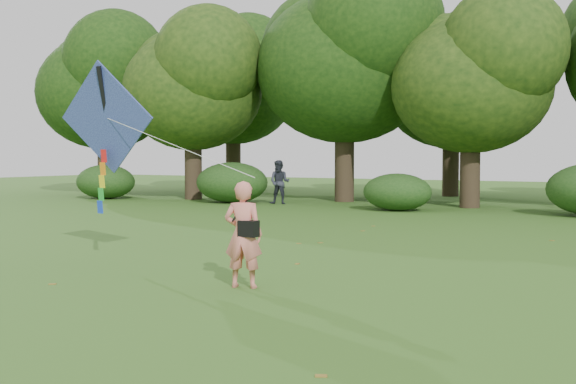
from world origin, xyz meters
The scene contains 7 objects.
ground centered at (0.00, 0.00, 0.00)m, with size 100.00×100.00×0.00m, color #265114.
man_kite_flyer centered at (-0.54, 0.87, 0.86)m, with size 0.63×0.41×1.73m, color #E67B6C.
bystander_left centered at (-9.69, 18.03, 0.95)m, with size 0.92×0.72×1.90m, color #2B2E3A.
crossbody_bag centered at (-0.43, 0.84, 0.98)m, with size 0.43×0.20×0.70m.
flying_kite centered at (-4.54, 2.03, 2.83)m, with size 5.40×1.63×3.05m.
shrub_band centered at (-0.72, 17.60, 0.86)m, with size 39.15×3.22×1.88m.
fallen_leaves centered at (-0.83, 5.29, 0.01)m, with size 11.09×13.96×0.01m.
Camera 1 is at (5.70, -8.87, 2.15)m, focal length 45.00 mm.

